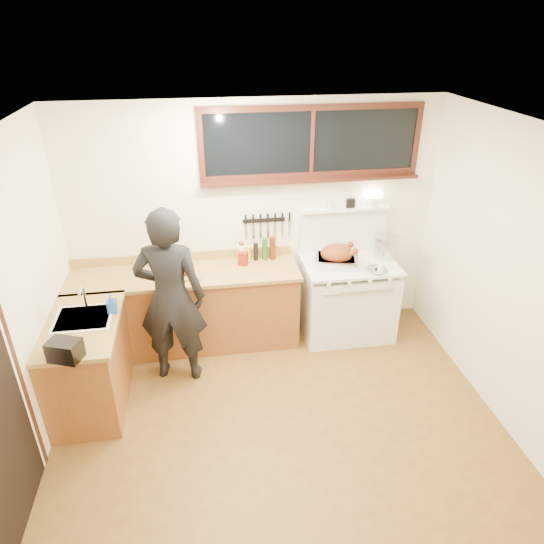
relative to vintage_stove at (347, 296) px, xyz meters
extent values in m
cube|color=brown|center=(-1.00, -1.41, -0.48)|extent=(4.00, 3.50, 0.02)
cube|color=white|center=(-1.00, 0.36, 0.83)|extent=(4.00, 0.05, 2.60)
cube|color=white|center=(-1.00, -3.19, 0.83)|extent=(4.00, 0.05, 2.60)
cube|color=white|center=(-3.03, -1.41, 0.83)|extent=(0.05, 3.50, 2.60)
cube|color=white|center=(1.02, -1.41, 0.83)|extent=(0.05, 3.50, 2.60)
cube|color=white|center=(-1.00, -1.41, 2.16)|extent=(4.00, 3.50, 0.05)
cube|color=brown|center=(-1.80, 0.04, -0.04)|extent=(2.40, 0.60, 0.86)
cube|color=#A78342|center=(-1.80, 0.03, 0.41)|extent=(2.44, 0.64, 0.04)
cube|color=#A78342|center=(-1.80, 0.32, 0.48)|extent=(2.40, 0.03, 0.10)
sphere|color=#B78C38|center=(-2.80, -0.24, 0.23)|extent=(0.03, 0.03, 0.03)
sphere|color=#B78C38|center=(-2.30, -0.24, 0.23)|extent=(0.03, 0.03, 0.03)
sphere|color=#B78C38|center=(-1.80, -0.24, 0.23)|extent=(0.03, 0.03, 0.03)
sphere|color=#B78C38|center=(-1.30, -0.24, 0.23)|extent=(0.03, 0.03, 0.03)
sphere|color=#B78C38|center=(-0.85, -0.24, 0.23)|extent=(0.03, 0.03, 0.03)
cube|color=brown|center=(-2.70, -0.79, -0.04)|extent=(0.60, 1.05, 0.86)
cube|color=#A78342|center=(-2.69, -0.79, 0.41)|extent=(0.64, 1.09, 0.04)
cube|color=white|center=(-2.68, -0.71, 0.37)|extent=(0.45, 0.40, 0.14)
cube|color=white|center=(-2.68, -0.71, 0.44)|extent=(0.50, 0.45, 0.01)
cylinder|color=silver|center=(-2.68, -0.53, 0.55)|extent=(0.02, 0.02, 0.24)
cylinder|color=silver|center=(-2.68, -0.61, 0.66)|extent=(0.02, 0.18, 0.02)
cube|color=white|center=(0.00, -0.01, -0.06)|extent=(1.00, 0.70, 0.82)
cube|color=white|center=(0.00, -0.01, 0.42)|extent=(1.02, 0.72, 0.03)
cube|color=white|center=(0.00, -0.35, 0.05)|extent=(0.88, 0.02, 0.46)
cylinder|color=silver|center=(0.00, -0.38, 0.27)|extent=(0.75, 0.02, 0.02)
cylinder|color=white|center=(-0.33, -0.37, 0.38)|extent=(0.04, 0.03, 0.04)
cylinder|color=white|center=(-0.11, -0.37, 0.38)|extent=(0.04, 0.03, 0.04)
cylinder|color=white|center=(0.11, -0.37, 0.38)|extent=(0.04, 0.03, 0.04)
cylinder|color=white|center=(0.33, -0.37, 0.38)|extent=(0.04, 0.03, 0.04)
cube|color=white|center=(0.00, 0.31, 0.68)|extent=(1.00, 0.05, 0.50)
cube|color=white|center=(0.00, 0.28, 0.95)|extent=(1.00, 0.12, 0.03)
cylinder|color=white|center=(0.30, 0.28, 1.01)|extent=(0.10, 0.10, 0.10)
cube|color=#FFE5B2|center=(0.30, 0.28, 1.10)|extent=(0.19, 0.09, 0.06)
cube|color=black|center=(0.05, 0.28, 1.01)|extent=(0.09, 0.05, 0.10)
cylinder|color=white|center=(-0.18, 0.28, 1.01)|extent=(0.04, 0.04, 0.09)
cylinder|color=white|center=(-0.24, 0.28, 1.01)|extent=(0.04, 0.04, 0.09)
cube|color=black|center=(-0.40, 0.32, 1.68)|extent=(2.20, 0.01, 0.62)
cube|color=black|center=(-0.40, 0.32, 2.02)|extent=(2.32, 0.04, 0.06)
cube|color=black|center=(-0.40, 0.32, 1.34)|extent=(2.32, 0.04, 0.06)
cube|color=black|center=(-1.53, 0.32, 1.68)|extent=(0.06, 0.04, 0.62)
cube|color=black|center=(0.73, 0.32, 1.68)|extent=(0.06, 0.04, 0.62)
cube|color=black|center=(-0.40, 0.32, 1.68)|extent=(0.04, 0.04, 0.62)
cube|color=black|center=(-0.40, 0.27, 1.30)|extent=(2.32, 0.13, 0.03)
cube|color=black|center=(-2.99, -1.48, 0.58)|extent=(0.01, 0.07, 2.10)
cube|color=black|center=(-0.90, 0.33, 0.85)|extent=(0.46, 0.02, 0.04)
cube|color=silver|center=(-1.10, 0.31, 0.74)|extent=(0.02, 0.00, 0.18)
cube|color=black|center=(-1.10, 0.31, 0.88)|extent=(0.02, 0.02, 0.10)
cube|color=silver|center=(-1.02, 0.31, 0.74)|extent=(0.02, 0.00, 0.18)
cube|color=black|center=(-1.02, 0.31, 0.88)|extent=(0.02, 0.02, 0.10)
cube|color=silver|center=(-0.94, 0.31, 0.74)|extent=(0.02, 0.00, 0.18)
cube|color=black|center=(-0.94, 0.31, 0.88)|extent=(0.02, 0.02, 0.10)
cube|color=silver|center=(-0.86, 0.31, 0.74)|extent=(0.03, 0.00, 0.18)
cube|color=black|center=(-0.86, 0.31, 0.88)|extent=(0.02, 0.02, 0.10)
cube|color=silver|center=(-0.78, 0.31, 0.74)|extent=(0.03, 0.00, 0.18)
cube|color=black|center=(-0.78, 0.31, 0.88)|extent=(0.02, 0.02, 0.10)
cube|color=silver|center=(-0.70, 0.31, 0.74)|extent=(0.03, 0.00, 0.18)
cube|color=black|center=(-0.70, 0.31, 0.88)|extent=(0.02, 0.02, 0.10)
cube|color=silver|center=(-0.62, 0.31, 0.74)|extent=(0.03, 0.00, 0.18)
cube|color=black|center=(-0.62, 0.31, 0.88)|extent=(0.02, 0.02, 0.10)
imported|color=black|center=(-1.92, -0.49, 0.45)|extent=(0.73, 0.54, 1.83)
imported|color=#244EB4|center=(-2.43, -0.65, 0.52)|extent=(0.09, 0.09, 0.18)
cube|color=black|center=(-2.70, -1.29, 0.52)|extent=(0.29, 0.24, 0.17)
cube|color=#A78342|center=(-1.81, -0.03, 0.44)|extent=(0.40, 0.30, 0.02)
ellipsoid|color=brown|center=(-1.81, -0.03, 0.51)|extent=(0.22, 0.15, 0.13)
sphere|color=brown|center=(-1.71, 0.02, 0.53)|extent=(0.05, 0.05, 0.05)
sphere|color=brown|center=(-1.71, -0.08, 0.53)|extent=(0.05, 0.05, 0.05)
cube|color=silver|center=(-0.17, -0.04, 0.48)|extent=(0.50, 0.42, 0.10)
cube|color=#3F3F42|center=(-0.17, -0.04, 0.52)|extent=(0.44, 0.36, 0.03)
torus|color=silver|center=(-0.40, -0.04, 0.53)|extent=(0.04, 0.10, 0.10)
torus|color=silver|center=(0.06, -0.04, 0.53)|extent=(0.04, 0.10, 0.10)
ellipsoid|color=brown|center=(-0.17, -0.04, 0.57)|extent=(0.39, 0.33, 0.22)
cylinder|color=brown|center=(-0.06, -0.13, 0.59)|extent=(0.13, 0.08, 0.09)
sphere|color=brown|center=(0.01, -0.13, 0.63)|extent=(0.07, 0.07, 0.07)
cylinder|color=brown|center=(-0.06, 0.04, 0.59)|extent=(0.13, 0.08, 0.09)
sphere|color=brown|center=(0.01, 0.04, 0.63)|extent=(0.07, 0.07, 0.07)
cylinder|color=silver|center=(0.43, 0.08, 0.56)|extent=(0.35, 0.35, 0.25)
cylinder|color=silver|center=(0.01, 0.29, 0.50)|extent=(0.22, 0.22, 0.13)
cylinder|color=black|center=(-0.03, 0.40, 0.55)|extent=(0.07, 0.17, 0.02)
cylinder|color=silver|center=(0.22, -0.24, 0.44)|extent=(0.28, 0.28, 0.02)
sphere|color=black|center=(0.22, -0.24, 0.46)|extent=(0.03, 0.03, 0.03)
cube|color=maroon|center=(-1.16, 0.13, 0.51)|extent=(0.12, 0.11, 0.15)
cylinder|color=white|center=(-1.17, 0.20, 0.53)|extent=(0.11, 0.11, 0.19)
cylinder|color=black|center=(-1.16, 0.22, 0.54)|extent=(0.06, 0.06, 0.22)
cylinder|color=black|center=(-1.10, 0.22, 0.52)|extent=(0.06, 0.06, 0.18)
cylinder|color=black|center=(-1.01, 0.22, 0.53)|extent=(0.05, 0.05, 0.20)
cylinder|color=black|center=(-0.91, 0.22, 0.56)|extent=(0.06, 0.06, 0.25)
cylinder|color=black|center=(-0.82, 0.22, 0.56)|extent=(0.07, 0.07, 0.26)
camera|label=1|loc=(-1.57, -4.55, 2.82)|focal=32.00mm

